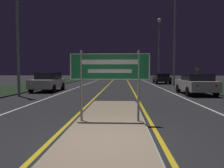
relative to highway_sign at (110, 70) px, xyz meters
name	(u,v)px	position (x,y,z in m)	size (l,w,h in m)	color
ground_plane	(105,143)	(0.00, -1.85, -1.70)	(160.00, 160.00, 0.00)	#232326
median_island	(110,123)	(0.00, 0.00, -1.66)	(2.24, 9.25, 0.10)	#999993
verge_left	(37,85)	(-9.50, 18.15, -1.66)	(5.00, 100.00, 0.08)	black
verge_right	(203,86)	(9.50, 18.15, -1.66)	(5.00, 100.00, 0.08)	black
centre_line_yellow_left	(110,83)	(-1.31, 23.15, -1.69)	(0.12, 70.00, 0.01)	gold
centre_line_yellow_right	(129,83)	(1.31, 23.15, -1.69)	(0.12, 70.00, 0.01)	gold
lane_line_white_left	(89,83)	(-4.20, 23.15, -1.69)	(0.12, 70.00, 0.01)	silver
lane_line_white_right	(150,83)	(4.20, 23.15, -1.69)	(0.12, 70.00, 0.01)	silver
edge_line_white_left	(68,83)	(-7.20, 23.15, -1.69)	(0.10, 70.00, 0.01)	silver
edge_line_white_right	(172,83)	(7.20, 23.15, -1.69)	(0.10, 70.00, 0.01)	silver
highway_sign	(110,70)	(0.00, 0.00, 0.00)	(2.47, 0.07, 2.20)	#9E9E99
streetlight_left_near	(17,12)	(-6.42, 7.27, 3.78)	(0.44, 0.44, 9.21)	#9E9E99
streetlight_right_near	(175,19)	(6.17, 17.94, 5.71)	(0.61, 0.61, 10.98)	#9E9E99
streetlight_right_far	(159,38)	(6.11, 27.87, 5.11)	(0.62, 0.62, 9.86)	#9E9E99
car_receding_0	(196,84)	(5.62, 8.97, -0.92)	(2.01, 4.24, 1.47)	silver
car_receding_1	(162,78)	(5.65, 22.67, -0.97)	(1.93, 4.17, 1.36)	black
car_approaching_0	(48,82)	(-5.76, 11.04, -0.90)	(1.98, 4.18, 1.54)	silver
warning_sign	(197,74)	(9.81, 21.24, -0.34)	(0.60, 0.06, 2.12)	#9E9E99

